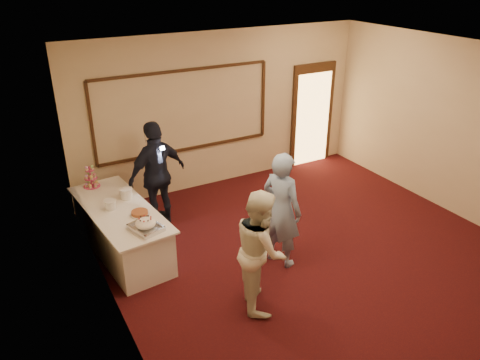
{
  "coord_description": "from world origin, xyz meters",
  "views": [
    {
      "loc": [
        -3.94,
        -4.34,
        4.14
      ],
      "look_at": [
        -0.88,
        1.2,
        1.15
      ],
      "focal_mm": 35.0,
      "sensor_mm": 36.0,
      "label": 1
    }
  ],
  "objects_px": {
    "plate_stack_a": "(110,205)",
    "woman": "(261,249)",
    "buffet_table": "(121,230)",
    "cupcake_stand": "(91,179)",
    "plate_stack_b": "(126,193)",
    "tart": "(140,213)",
    "pavlova_tray": "(146,225)",
    "man": "(282,210)",
    "guest": "(157,175)"
  },
  "relations": [
    {
      "from": "plate_stack_a",
      "to": "woman",
      "type": "xyz_separation_m",
      "value": [
        1.36,
        -2.07,
        -0.02
      ]
    },
    {
      "from": "buffet_table",
      "to": "cupcake_stand",
      "type": "height_order",
      "value": "cupcake_stand"
    },
    {
      "from": "plate_stack_b",
      "to": "tart",
      "type": "xyz_separation_m",
      "value": [
        0.01,
        -0.6,
        -0.05
      ]
    },
    {
      "from": "plate_stack_b",
      "to": "tart",
      "type": "bearing_deg",
      "value": -88.71
    },
    {
      "from": "pavlova_tray",
      "to": "man",
      "type": "distance_m",
      "value": 1.93
    },
    {
      "from": "buffet_table",
      "to": "pavlova_tray",
      "type": "bearing_deg",
      "value": -78.49
    },
    {
      "from": "plate_stack_a",
      "to": "plate_stack_b",
      "type": "relative_size",
      "value": 0.86
    },
    {
      "from": "pavlova_tray",
      "to": "guest",
      "type": "relative_size",
      "value": 0.28
    },
    {
      "from": "man",
      "to": "cupcake_stand",
      "type": "bearing_deg",
      "value": 21.37
    },
    {
      "from": "woman",
      "to": "tart",
      "type": "bearing_deg",
      "value": 52.54
    },
    {
      "from": "tart",
      "to": "guest",
      "type": "bearing_deg",
      "value": 56.31
    },
    {
      "from": "buffet_table",
      "to": "man",
      "type": "xyz_separation_m",
      "value": [
        2.0,
        -1.39,
        0.49
      ]
    },
    {
      "from": "plate_stack_a",
      "to": "woman",
      "type": "bearing_deg",
      "value": -56.63
    },
    {
      "from": "man",
      "to": "woman",
      "type": "height_order",
      "value": "man"
    },
    {
      "from": "man",
      "to": "pavlova_tray",
      "type": "bearing_deg",
      "value": 50.41
    },
    {
      "from": "cupcake_stand",
      "to": "plate_stack_b",
      "type": "xyz_separation_m",
      "value": [
        0.38,
        -0.69,
        -0.06
      ]
    },
    {
      "from": "man",
      "to": "woman",
      "type": "relative_size",
      "value": 1.07
    },
    {
      "from": "tart",
      "to": "man",
      "type": "bearing_deg",
      "value": -30.31
    },
    {
      "from": "buffet_table",
      "to": "pavlova_tray",
      "type": "relative_size",
      "value": 4.49
    },
    {
      "from": "plate_stack_a",
      "to": "cupcake_stand",
      "type": "bearing_deg",
      "value": 94.3
    },
    {
      "from": "buffet_table",
      "to": "cupcake_stand",
      "type": "relative_size",
      "value": 5.92
    },
    {
      "from": "buffet_table",
      "to": "plate_stack_a",
      "type": "bearing_deg",
      "value": 165.89
    },
    {
      "from": "plate_stack_b",
      "to": "tart",
      "type": "relative_size",
      "value": 0.7
    },
    {
      "from": "pavlova_tray",
      "to": "man",
      "type": "bearing_deg",
      "value": -17.98
    },
    {
      "from": "tart",
      "to": "man",
      "type": "relative_size",
      "value": 0.16
    },
    {
      "from": "tart",
      "to": "woman",
      "type": "relative_size",
      "value": 0.17
    },
    {
      "from": "buffet_table",
      "to": "plate_stack_a",
      "type": "distance_m",
      "value": 0.47
    },
    {
      "from": "tart",
      "to": "woman",
      "type": "height_order",
      "value": "woman"
    },
    {
      "from": "tart",
      "to": "woman",
      "type": "xyz_separation_m",
      "value": [
        1.04,
        -1.69,
        0.02
      ]
    },
    {
      "from": "buffet_table",
      "to": "plate_stack_b",
      "type": "distance_m",
      "value": 0.57
    },
    {
      "from": "plate_stack_a",
      "to": "man",
      "type": "bearing_deg",
      "value": -33.96
    },
    {
      "from": "pavlova_tray",
      "to": "cupcake_stand",
      "type": "xyz_separation_m",
      "value": [
        -0.34,
        1.74,
        0.06
      ]
    },
    {
      "from": "plate_stack_b",
      "to": "woman",
      "type": "bearing_deg",
      "value": -65.39
    },
    {
      "from": "buffet_table",
      "to": "woman",
      "type": "relative_size",
      "value": 1.42
    },
    {
      "from": "plate_stack_a",
      "to": "pavlova_tray",
      "type": "bearing_deg",
      "value": -71.73
    },
    {
      "from": "buffet_table",
      "to": "cupcake_stand",
      "type": "xyz_separation_m",
      "value": [
        -0.18,
        0.94,
        0.52
      ]
    },
    {
      "from": "buffet_table",
      "to": "plate_stack_b",
      "type": "bearing_deg",
      "value": 51.68
    },
    {
      "from": "pavlova_tray",
      "to": "woman",
      "type": "xyz_separation_m",
      "value": [
        1.09,
        -1.24,
        -0.03
      ]
    },
    {
      "from": "man",
      "to": "guest",
      "type": "distance_m",
      "value": 2.27
    },
    {
      "from": "cupcake_stand",
      "to": "plate_stack_b",
      "type": "bearing_deg",
      "value": -61.09
    },
    {
      "from": "plate_stack_a",
      "to": "man",
      "type": "height_order",
      "value": "man"
    },
    {
      "from": "plate_stack_b",
      "to": "woman",
      "type": "height_order",
      "value": "woman"
    },
    {
      "from": "buffet_table",
      "to": "cupcake_stand",
      "type": "bearing_deg",
      "value": 100.73
    },
    {
      "from": "guest",
      "to": "buffet_table",
      "type": "bearing_deg",
      "value": 19.07
    },
    {
      "from": "buffet_table",
      "to": "cupcake_stand",
      "type": "distance_m",
      "value": 1.09
    },
    {
      "from": "buffet_table",
      "to": "plate_stack_b",
      "type": "relative_size",
      "value": 11.86
    },
    {
      "from": "pavlova_tray",
      "to": "woman",
      "type": "bearing_deg",
      "value": -48.78
    },
    {
      "from": "man",
      "to": "guest",
      "type": "height_order",
      "value": "guest"
    },
    {
      "from": "tart",
      "to": "man",
      "type": "distance_m",
      "value": 2.06
    },
    {
      "from": "pavlova_tray",
      "to": "plate_stack_a",
      "type": "distance_m",
      "value": 0.87
    }
  ]
}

